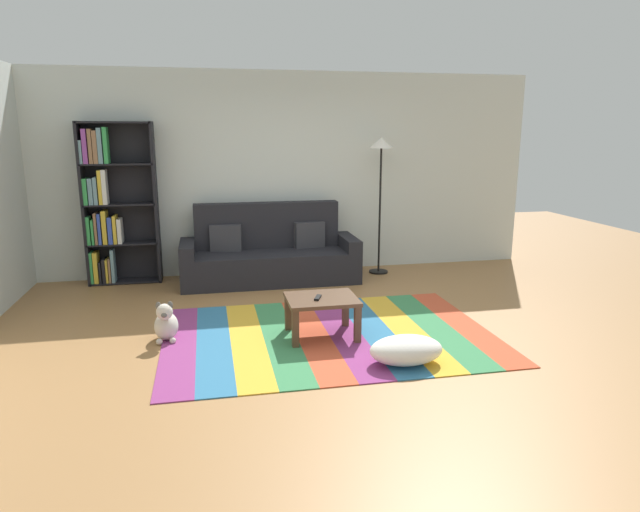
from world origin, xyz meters
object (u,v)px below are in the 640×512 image
object	(u,v)px
couch	(269,255)
bookshelf	(111,204)
pouf	(406,350)
dog	(166,324)
standing_lamp	(381,161)
tv_remote	(318,298)
coffee_table	(322,305)

from	to	relation	value
couch	bookshelf	world-z (taller)	bookshelf
bookshelf	pouf	world-z (taller)	bookshelf
dog	bookshelf	bearing A→B (deg)	108.98
standing_lamp	pouf	bearing A→B (deg)	-103.27
couch	tv_remote	xyz separation A→B (m)	(0.21, -2.17, 0.06)
coffee_table	standing_lamp	size ratio (longest dim) A/B	0.36
coffee_table	bookshelf	bearing A→B (deg)	132.37
couch	standing_lamp	distance (m)	1.94
standing_lamp	tv_remote	distance (m)	2.86
pouf	couch	bearing A→B (deg)	105.56
couch	bookshelf	bearing A→B (deg)	171.77
coffee_table	pouf	xyz separation A→B (m)	(0.56, -0.78, -0.19)
tv_remote	coffee_table	bearing A→B (deg)	56.33
pouf	dog	distance (m)	2.24
pouf	dog	size ratio (longest dim) A/B	1.58
couch	bookshelf	xyz separation A→B (m)	(-1.96, 0.28, 0.68)
couch	dog	bearing A→B (deg)	-121.77
coffee_table	tv_remote	size ratio (longest dim) A/B	4.41
pouf	tv_remote	distance (m)	1.00
bookshelf	standing_lamp	xyz separation A→B (m)	(3.48, -0.19, 0.52)
pouf	dog	bearing A→B (deg)	153.92
standing_lamp	coffee_table	bearing A→B (deg)	-119.64
standing_lamp	tv_remote	bearing A→B (deg)	-120.15
couch	coffee_table	xyz separation A→B (m)	(0.25, -2.14, -0.02)
pouf	standing_lamp	distance (m)	3.40
couch	coffee_table	bearing A→B (deg)	-83.32
bookshelf	dog	xyz separation A→B (m)	(0.76, -2.22, -0.86)
tv_remote	pouf	bearing A→B (deg)	-28.51
dog	tv_remote	world-z (taller)	tv_remote
dog	tv_remote	bearing A→B (deg)	-9.51
couch	pouf	xyz separation A→B (m)	(0.81, -2.92, -0.21)
pouf	tv_remote	world-z (taller)	tv_remote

